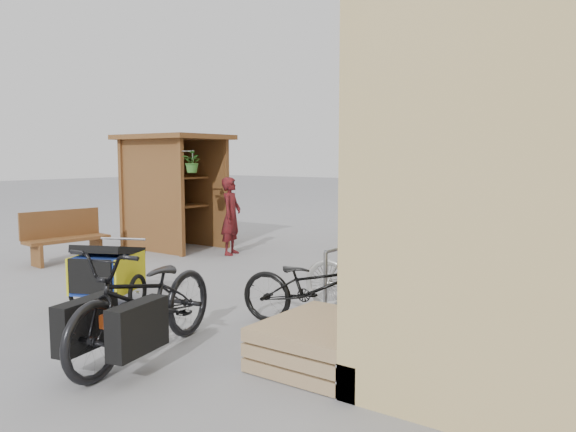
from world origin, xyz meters
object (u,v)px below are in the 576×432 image
Objects in this scene: pallet_stack at (323,343)px; bike_3 at (405,259)px; kiosk at (170,175)px; person_kiosk at (231,216)px; cargo_bike at (145,302)px; bench at (65,236)px; bike_0 at (314,288)px; bike_7 at (466,236)px; shopping_carts at (533,217)px; bike_1 at (365,274)px; bike_6 at (465,238)px; child_trailer at (107,270)px; bike_2 at (406,266)px; bike_4 at (434,250)px; bike_5 at (440,242)px.

pallet_stack is 3.39m from bike_3.
kiosk reaches higher than person_kiosk.
cargo_bike is at bearing -165.97° from person_kiosk.
bike_0 is at bearing -0.17° from bench.
pallet_stack is 6.01m from bike_7.
shopping_carts reaches higher than bike_1.
bike_6 is at bearing 16.04° from kiosk.
bike_1 is (2.81, 1.73, 0.00)m from child_trailer.
bike_4 is at bearing 16.66° from bike_2.
shopping_carts is at bearing 52.03° from bench.
person_kiosk reaches higher than bike_7.
cargo_bike is at bearing -44.60° from kiosk.
cargo_bike is 1.39× the size of bike_7.
bike_4 is (2.72, 4.25, -0.04)m from child_trailer.
child_trailer is 6.47m from bike_7.
bike_4 is (-0.10, 1.32, 0.04)m from bike_2.
bike_3 is 1.02m from bike_4.
shopping_carts is 0.98× the size of bike_0.
bike_6 is at bearing -175.43° from bike_7.
shopping_carts is 3.72m from bike_5.
shopping_carts is 6.58m from bike_1.
shopping_carts is 2.89m from bike_6.
bench reaches higher than bike_2.
bench is 6.15m from bike_1.
bike_5 is at bearing 20.73° from bike_4.
kiosk is 2.08× the size of pallet_stack.
bike_0 is (6.00, -0.72, -0.02)m from bench.
person_kiosk is at bearing 56.89° from bench.
child_trailer is 0.83× the size of bike_0.
shopping_carts is at bearing -27.74° from bike_7.
bike_2 reaches higher than pallet_stack.
bike_5 is at bearing 8.48° from kiosk.
bench is 6.77m from bike_5.
bike_2 is at bearing 19.54° from bench.
bike_0 reaches higher than child_trailer.
pallet_stack is 0.67× the size of bike_0.
pallet_stack is 6.88m from bench.
bike_7 is (-0.14, 0.44, -0.02)m from bike_6.
bike_6 reaches higher than bike_3.
cargo_bike is 4.25m from bike_3.
shopping_carts reaches higher than cargo_bike.
pallet_stack is at bearing -149.86° from person_kiosk.
cargo_bike is (-1.49, -9.22, -0.11)m from shopping_carts.
bike_7 is (0.84, 6.82, -0.07)m from cargo_bike.
bike_2 is at bearing -173.37° from bike_5.
child_trailer is 0.66× the size of cargo_bike.
person_kiosk is 0.96× the size of bike_7.
pallet_stack is 0.53× the size of cargo_bike.
bike_1 is at bearing -19.68° from kiosk.
kiosk is 6.09m from bike_6.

